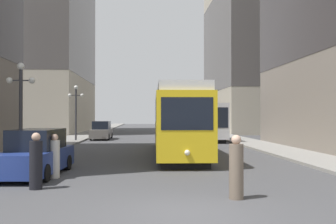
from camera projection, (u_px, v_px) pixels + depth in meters
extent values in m
plane|color=#424244|center=(185.00, 214.00, 9.00)|extent=(200.00, 200.00, 0.00)
cube|color=gray|center=(89.00, 133.00, 48.40)|extent=(3.00, 120.00, 0.15)
cube|color=gray|center=(212.00, 133.00, 49.43)|extent=(3.00, 120.00, 0.15)
cube|color=black|center=(177.00, 151.00, 23.09)|extent=(2.58, 13.51, 0.35)
cube|color=gold|center=(177.00, 123.00, 23.10)|extent=(3.00, 14.69, 3.10)
cube|color=black|center=(177.00, 112.00, 23.11)|extent=(3.01, 14.11, 1.08)
cube|color=silver|center=(177.00, 94.00, 23.12)|extent=(2.78, 14.40, 0.44)
cube|color=black|center=(187.00, 114.00, 15.82)|extent=(2.21, 0.14, 1.40)
sphere|color=#F2EACC|center=(187.00, 153.00, 15.73)|extent=(0.24, 0.24, 0.24)
cube|color=black|center=(202.00, 138.00, 36.96)|extent=(2.38, 10.83, 0.35)
cube|color=silver|center=(202.00, 120.00, 36.98)|extent=(2.78, 11.77, 3.10)
cube|color=black|center=(202.00, 115.00, 36.98)|extent=(2.80, 11.31, 1.30)
cube|color=black|center=(214.00, 118.00, 31.16)|extent=(2.31, 0.12, 1.71)
cylinder|color=black|center=(29.00, 163.00, 16.26)|extent=(0.22, 0.65, 0.64)
cylinder|color=black|center=(46.00, 173.00, 13.27)|extent=(0.22, 0.65, 0.64)
cylinder|color=black|center=(68.00, 163.00, 16.26)|extent=(0.22, 0.65, 0.64)
cube|color=navy|center=(36.00, 160.00, 14.77)|extent=(2.09, 4.93, 0.84)
cube|color=black|center=(37.00, 139.00, 14.90)|extent=(1.74, 2.75, 0.80)
cylinder|color=black|center=(91.00, 137.00, 35.92)|extent=(0.18, 0.64, 0.64)
cylinder|color=black|center=(95.00, 135.00, 38.98)|extent=(0.18, 0.64, 0.64)
cylinder|color=black|center=(109.00, 137.00, 36.02)|extent=(0.18, 0.64, 0.64)
cylinder|color=black|center=(112.00, 135.00, 39.08)|extent=(0.18, 0.64, 0.64)
cube|color=slate|center=(102.00, 133.00, 37.50)|extent=(1.83, 4.95, 0.84)
cube|color=black|center=(102.00, 125.00, 37.64)|extent=(1.60, 2.73, 0.80)
cylinder|color=black|center=(36.00, 165.00, 11.99)|extent=(0.41, 0.41, 1.55)
sphere|color=tan|center=(36.00, 137.00, 12.00)|extent=(0.28, 0.28, 0.28)
cylinder|color=#6B5B4C|center=(236.00, 172.00, 10.58)|extent=(0.41, 0.41, 1.55)
sphere|color=tan|center=(236.00, 140.00, 10.59)|extent=(0.28, 0.28, 0.28)
cylinder|color=beige|center=(55.00, 159.00, 14.14)|extent=(0.37, 0.37, 1.43)
sphere|color=tan|center=(55.00, 137.00, 14.15)|extent=(0.25, 0.25, 0.25)
cylinder|color=#333338|center=(21.00, 115.00, 18.65)|extent=(0.16, 0.16, 4.51)
sphere|color=white|center=(21.00, 66.00, 18.68)|extent=(0.36, 0.36, 0.36)
sphere|color=white|center=(9.00, 80.00, 18.64)|extent=(0.31, 0.31, 0.31)
sphere|color=white|center=(32.00, 80.00, 18.71)|extent=(0.31, 0.31, 0.31)
cube|color=#333338|center=(21.00, 80.00, 18.67)|extent=(1.10, 0.06, 0.06)
cylinder|color=#333338|center=(76.00, 115.00, 33.85)|extent=(0.16, 0.16, 4.62)
sphere|color=white|center=(76.00, 87.00, 33.87)|extent=(0.36, 0.36, 0.36)
sphere|color=white|center=(70.00, 95.00, 33.83)|extent=(0.31, 0.31, 0.31)
sphere|color=white|center=(82.00, 95.00, 33.90)|extent=(0.31, 0.31, 0.31)
cube|color=#333338|center=(76.00, 95.00, 33.87)|extent=(1.10, 0.06, 0.06)
cube|color=#B2A893|center=(46.00, 26.00, 53.83)|extent=(11.18, 22.88, 30.55)
cube|color=#595451|center=(46.00, 15.00, 53.84)|extent=(11.22, 22.92, 18.33)
cube|color=#B2A893|center=(249.00, 52.00, 55.64)|extent=(10.19, 20.47, 23.71)
cube|color=#595451|center=(249.00, 44.00, 55.65)|extent=(10.23, 20.51, 14.22)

